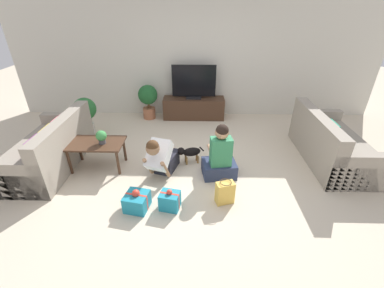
% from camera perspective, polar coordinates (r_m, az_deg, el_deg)
% --- Properties ---
extents(ground_plane, '(16.00, 16.00, 0.00)m').
position_cam_1_polar(ground_plane, '(4.21, 0.02, -6.87)').
color(ground_plane, beige).
extents(wall_back, '(8.40, 0.06, 2.60)m').
position_cam_1_polar(wall_back, '(6.15, 0.62, 18.19)').
color(wall_back, beige).
rests_on(wall_back, ground_plane).
extents(sofa_left, '(0.91, 1.81, 0.84)m').
position_cam_1_polar(sofa_left, '(4.91, -29.02, -1.14)').
color(sofa_left, gray).
rests_on(sofa_left, ground_plane).
extents(sofa_right, '(0.91, 1.81, 0.84)m').
position_cam_1_polar(sofa_right, '(5.06, 28.35, -0.15)').
color(sofa_right, gray).
rests_on(sofa_right, ground_plane).
extents(coffee_table, '(0.91, 0.53, 0.47)m').
position_cam_1_polar(coffee_table, '(4.48, -20.56, -0.36)').
color(coffee_table, '#472D1E').
rests_on(coffee_table, ground_plane).
extents(tv_console, '(1.43, 0.43, 0.49)m').
position_cam_1_polar(tv_console, '(6.17, 0.39, 7.99)').
color(tv_console, '#472D1E').
rests_on(tv_console, ground_plane).
extents(tv, '(0.99, 0.20, 0.77)m').
position_cam_1_polar(tv, '(5.98, 0.41, 13.26)').
color(tv, black).
rests_on(tv, tv_console).
extents(potted_plant_corner_left, '(0.46, 0.46, 0.77)m').
position_cam_1_polar(potted_plant_corner_left, '(5.77, -22.65, 6.76)').
color(potted_plant_corner_left, beige).
rests_on(potted_plant_corner_left, ground_plane).
extents(potted_plant_back_left, '(0.45, 0.45, 0.81)m').
position_cam_1_polar(potted_plant_back_left, '(6.14, -9.73, 9.98)').
color(potted_plant_back_left, '#A36042').
rests_on(potted_plant_back_left, ground_plane).
extents(person_kneeling, '(0.52, 0.80, 0.77)m').
position_cam_1_polar(person_kneeling, '(4.06, -6.80, -2.88)').
color(person_kneeling, '#23232D').
rests_on(person_kneeling, ground_plane).
extents(person_sitting, '(0.57, 0.53, 0.92)m').
position_cam_1_polar(person_sitting, '(4.04, 6.22, -2.96)').
color(person_sitting, '#283351').
rests_on(person_sitting, ground_plane).
extents(dog, '(0.48, 0.22, 0.32)m').
position_cam_1_polar(dog, '(4.39, -0.66, -1.83)').
color(dog, black).
rests_on(dog, ground_plane).
extents(gift_box_a, '(0.30, 0.27, 0.31)m').
position_cam_1_polar(gift_box_a, '(3.56, -4.95, -12.38)').
color(gift_box_a, teal).
rests_on(gift_box_a, ground_plane).
extents(gift_box_b, '(0.35, 0.35, 0.31)m').
position_cam_1_polar(gift_box_b, '(3.62, -12.15, -12.29)').
color(gift_box_b, teal).
rests_on(gift_box_b, ground_plane).
extents(gift_bag_a, '(0.28, 0.20, 0.35)m').
position_cam_1_polar(gift_bag_a, '(3.63, 7.33, -10.65)').
color(gift_bag_a, '#E5B74C').
rests_on(gift_bag_a, ground_plane).
extents(tabletop_plant, '(0.17, 0.17, 0.22)m').
position_cam_1_polar(tabletop_plant, '(4.33, -19.50, 1.56)').
color(tabletop_plant, '#4C4C51').
rests_on(tabletop_plant, coffee_table).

